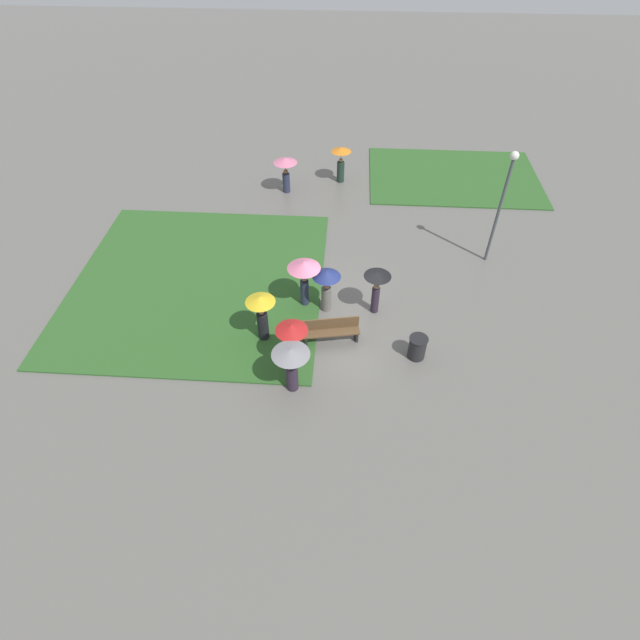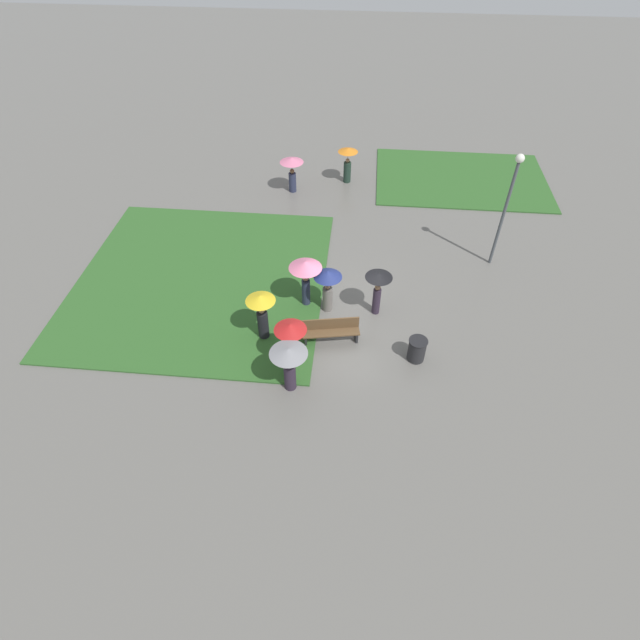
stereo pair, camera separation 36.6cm
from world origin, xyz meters
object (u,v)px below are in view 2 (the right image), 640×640
at_px(park_bench, 331,330).
at_px(crowd_person_red, 291,336).
at_px(crowd_person_yellow, 261,310).
at_px(lone_walker_far_path, 292,167).
at_px(crowd_person_pink, 305,271).
at_px(crowd_person_navy, 328,283).
at_px(crowd_person_black, 378,285).
at_px(crowd_person_grey, 289,360).
at_px(lone_walker_mid_plaza, 348,160).
at_px(lamp_post, 508,198).
at_px(trash_bin, 417,350).

xyz_separation_m(park_bench, crowd_person_red, (-1.19, -1.20, 0.84)).
distance_m(crowd_person_yellow, lone_walker_far_path, 10.08).
xyz_separation_m(crowd_person_pink, crowd_person_navy, (0.81, -0.20, -0.31)).
relative_size(crowd_person_black, crowd_person_navy, 1.02).
height_order(crowd_person_black, crowd_person_red, crowd_person_black).
xyz_separation_m(crowd_person_grey, crowd_person_navy, (0.86, 3.76, -0.00)).
relative_size(crowd_person_grey, lone_walker_mid_plaza, 0.99).
xyz_separation_m(crowd_person_black, crowd_person_pink, (-2.59, 0.20, 0.25)).
xyz_separation_m(crowd_person_yellow, crowd_person_red, (1.14, -1.12, 0.03)).
height_order(lamp_post, crowd_person_pink, lamp_post).
bearing_deg(lone_walker_mid_plaza, crowd_person_pink, -106.91).
relative_size(crowd_person_pink, lone_walker_far_path, 1.13).
distance_m(lamp_post, crowd_person_navy, 7.50).
bearing_deg(trash_bin, lone_walker_mid_plaza, 104.12).
height_order(crowd_person_navy, lone_walker_far_path, crowd_person_navy).
relative_size(lamp_post, crowd_person_navy, 2.64).
relative_size(lamp_post, crowd_person_red, 2.60).
height_order(crowd_person_black, crowd_person_pink, crowd_person_pink).
xyz_separation_m(trash_bin, crowd_person_red, (-4.09, -0.60, 0.88)).
bearing_deg(crowd_person_yellow, crowd_person_navy, -176.27).
bearing_deg(crowd_person_navy, lone_walker_mid_plaza, 5.26).
xyz_separation_m(lamp_post, lone_walker_far_path, (-8.85, 4.98, -1.71)).
distance_m(crowd_person_black, lone_walker_mid_plaza, 9.76).
distance_m(park_bench, crowd_person_navy, 1.77).
bearing_deg(crowd_person_red, crowd_person_yellow, -13.89).
xyz_separation_m(crowd_person_pink, lone_walker_mid_plaza, (0.99, 9.43, -0.38)).
distance_m(lamp_post, crowd_person_red, 9.78).
height_order(trash_bin, crowd_person_yellow, crowd_person_yellow).
distance_m(park_bench, lone_walker_mid_plaza, 11.22).
height_order(trash_bin, crowd_person_navy, crowd_person_navy).
distance_m(trash_bin, crowd_person_grey, 4.39).
bearing_deg(crowd_person_navy, crowd_person_pink, 82.46).
distance_m(crowd_person_grey, crowd_person_red, 1.00).
xyz_separation_m(lone_walker_far_path, lone_walker_mid_plaza, (2.61, 1.21, -0.11)).
height_order(lone_walker_far_path, lone_walker_mid_plaza, lone_walker_mid_plaza).
relative_size(trash_bin, lone_walker_far_path, 0.49).
relative_size(crowd_person_yellow, lone_walker_mid_plaza, 1.07).
bearing_deg(crowd_person_navy, crowd_person_red, 167.54).
bearing_deg(crowd_person_grey, lone_walker_far_path, -76.04).
xyz_separation_m(park_bench, crowd_person_pink, (-1.06, 1.77, 1.09)).
bearing_deg(crowd_person_red, lone_walker_mid_plaza, -64.51).
xyz_separation_m(park_bench, lone_walker_mid_plaza, (-0.06, 11.20, 0.70)).
distance_m(park_bench, crowd_person_red, 1.88).
height_order(crowd_person_red, lone_walker_far_path, crowd_person_red).
bearing_deg(lone_walker_mid_plaza, crowd_person_yellow, -112.23).
distance_m(crowd_person_grey, lone_walker_far_path, 12.29).
height_order(park_bench, lone_walker_far_path, lone_walker_far_path).
bearing_deg(park_bench, crowd_person_navy, 88.28).
height_order(lamp_post, crowd_person_red, lamp_post).
relative_size(trash_bin, crowd_person_yellow, 0.45).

